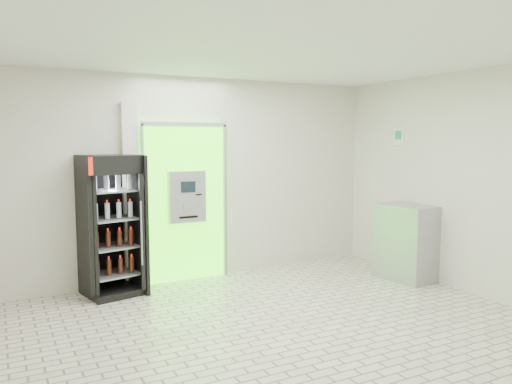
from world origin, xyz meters
TOP-DOWN VIEW (x-y plane):
  - ground at (0.00, 0.00)m, footprint 6.00×6.00m
  - room_shell at (0.00, 0.00)m, footprint 6.00×6.00m
  - atm_assembly at (-0.20, 2.41)m, footprint 1.30×0.24m
  - pillar at (-0.98, 2.45)m, footprint 0.22×0.11m
  - beverage_cooler at (-1.31, 2.18)m, footprint 0.82×0.78m
  - steel_cabinet at (2.71, 0.89)m, footprint 0.66×0.90m
  - exit_sign at (2.99, 1.40)m, footprint 0.02×0.22m

SIDE VIEW (x-z plane):
  - ground at x=0.00m, z-range 0.00..0.00m
  - steel_cabinet at x=2.71m, z-range 0.00..1.12m
  - beverage_cooler at x=-1.31m, z-range -0.04..1.84m
  - atm_assembly at x=-0.20m, z-range 0.01..2.34m
  - pillar at x=-0.98m, z-range 0.00..2.60m
  - room_shell at x=0.00m, z-range -1.16..4.84m
  - exit_sign at x=2.99m, z-range 1.99..2.25m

